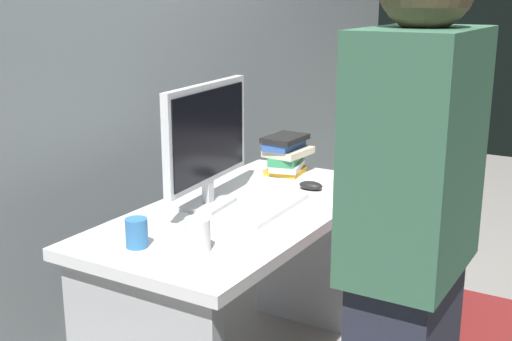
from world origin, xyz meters
TOP-DOWN VIEW (x-y plane):
  - desk at (0.00, 0.00)m, footprint 1.32×0.65m
  - office_chair at (0.02, -0.72)m, footprint 0.52×0.52m
  - person_at_desk at (-0.48, -0.77)m, footprint 0.40×0.24m
  - monitor at (-0.05, 0.13)m, footprint 0.54×0.16m
  - keyboard at (0.02, -0.09)m, footprint 0.43×0.15m
  - mouse at (0.34, -0.10)m, footprint 0.06×0.10m
  - cup_near_keyboard at (-0.43, -0.10)m, footprint 0.08×0.08m
  - cup_by_monitor at (-0.50, 0.08)m, footprint 0.07×0.07m
  - book_stack at (0.50, 0.10)m, footprint 0.22×0.17m
  - handbag at (0.73, -0.51)m, footprint 0.34×0.14m

SIDE VIEW (x-z plane):
  - handbag at x=0.73m, z-range -0.05..0.33m
  - office_chair at x=0.02m, z-range -0.04..0.90m
  - desk at x=0.00m, z-range 0.13..0.87m
  - keyboard at x=0.02m, z-range 0.74..0.76m
  - mouse at x=0.34m, z-range 0.74..0.77m
  - cup_by_monitor at x=-0.50m, z-range 0.74..0.83m
  - cup_near_keyboard at x=-0.43m, z-range 0.74..0.84m
  - book_stack at x=0.50m, z-range 0.74..0.91m
  - person_at_desk at x=-0.48m, z-range 0.02..1.66m
  - monitor at x=-0.05m, z-range 0.77..1.22m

